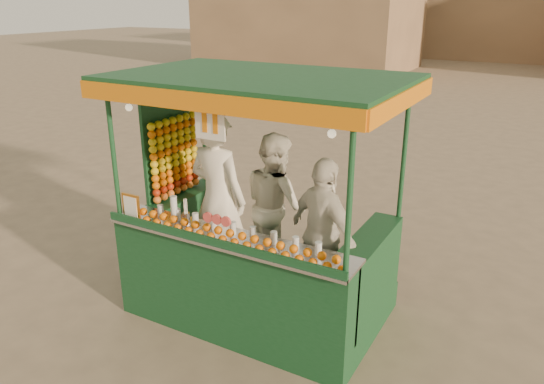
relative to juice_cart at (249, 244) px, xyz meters
The scene contains 6 objects.
ground 0.86m from the juice_cart, 102.69° to the left, with size 90.00×90.00×0.00m, color #695A4B.
building_left 22.27m from the juice_cart, 114.11° to the left, with size 10.00×6.00×6.00m, color #987756.
juice_cart is the anchor object (origin of this frame).
vendor_left 0.59m from the juice_cart, 169.71° to the left, with size 0.71×0.48×1.87m.
vendor_middle 0.57m from the juice_cart, 84.64° to the left, with size 1.00×0.96×1.63m.
vendor_right 0.84m from the juice_cart, ahead, with size 0.98×0.75×1.55m.
Camera 1 is at (2.69, -4.42, 3.26)m, focal length 34.46 mm.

